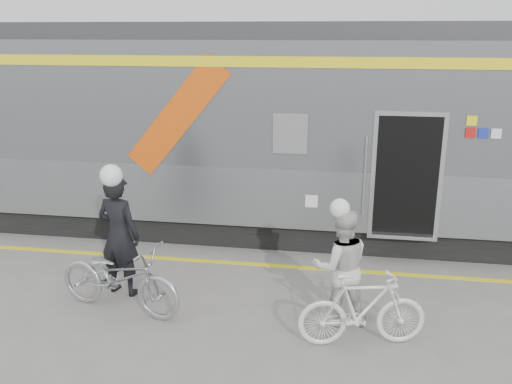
% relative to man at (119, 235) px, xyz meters
% --- Properties ---
extents(ground, '(90.00, 90.00, 0.00)m').
position_rel_man_xyz_m(ground, '(2.54, -0.78, -0.96)').
color(ground, slate).
rests_on(ground, ground).
extents(train, '(24.00, 3.17, 4.10)m').
position_rel_man_xyz_m(train, '(2.21, 3.41, 1.10)').
color(train, black).
rests_on(train, ground).
extents(safety_strip, '(24.00, 0.12, 0.01)m').
position_rel_man_xyz_m(safety_strip, '(2.54, 1.37, -0.95)').
color(safety_strip, yellow).
rests_on(safety_strip, ground).
extents(man, '(0.78, 0.60, 1.91)m').
position_rel_man_xyz_m(man, '(0.00, 0.00, 0.00)').
color(man, black).
rests_on(man, ground).
extents(bicycle_left, '(2.11, 1.13, 1.05)m').
position_rel_man_xyz_m(bicycle_left, '(0.20, -0.55, -0.43)').
color(bicycle_left, '#9FA1A6').
rests_on(bicycle_left, ground).
extents(woman, '(0.93, 0.79, 1.66)m').
position_rel_man_xyz_m(woman, '(3.35, -0.34, -0.12)').
color(woman, beige).
rests_on(woman, ground).
extents(bicycle_right, '(1.74, 0.83, 1.01)m').
position_rel_man_xyz_m(bicycle_right, '(3.65, -0.89, -0.45)').
color(bicycle_right, silver).
rests_on(bicycle_right, ground).
extents(helmet_man, '(0.33, 0.33, 0.33)m').
position_rel_man_xyz_m(helmet_man, '(0.00, 0.00, 1.12)').
color(helmet_man, white).
rests_on(helmet_man, man).
extents(helmet_woman, '(0.27, 0.27, 0.27)m').
position_rel_man_xyz_m(helmet_woman, '(3.35, -0.34, 0.84)').
color(helmet_woman, white).
rests_on(helmet_woman, woman).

